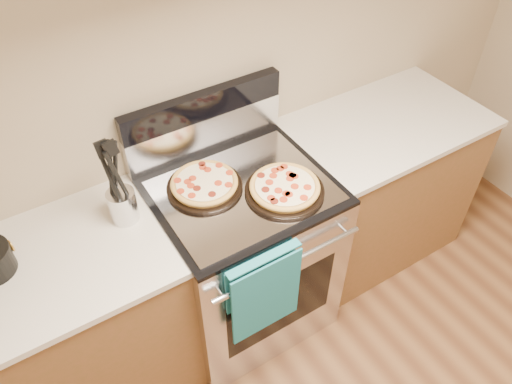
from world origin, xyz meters
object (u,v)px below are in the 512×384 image
pepperoni_pizza_back (204,184)px  pepperoni_pizza_front (285,188)px  utensil_crock (123,206)px  range_body (243,256)px

pepperoni_pizza_back → pepperoni_pizza_front: bearing=-36.2°
pepperoni_pizza_front → utensil_crock: 0.66m
utensil_crock → range_body: bearing=-11.6°
pepperoni_pizza_back → utensil_crock: utensil_crock is taller
pepperoni_pizza_back → utensil_crock: 0.35m
range_body → pepperoni_pizza_back: bearing=152.6°
pepperoni_pizza_back → pepperoni_pizza_front: size_ratio=0.96×
pepperoni_pizza_back → utensil_crock: size_ratio=2.28×
pepperoni_pizza_front → utensil_crock: (-0.62, 0.23, 0.03)m
range_body → pepperoni_pizza_front: bearing=-43.1°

